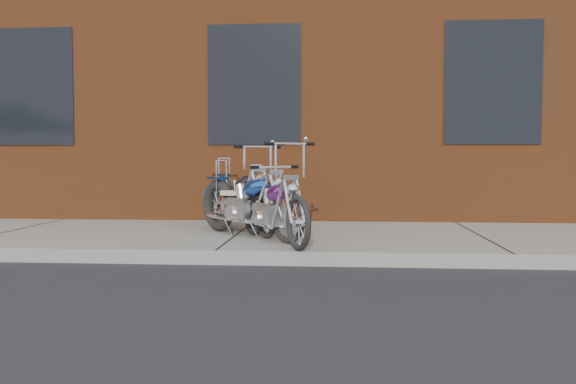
{
  "coord_description": "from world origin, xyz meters",
  "views": [
    {
      "loc": [
        1.23,
        -6.13,
        1.1
      ],
      "look_at": [
        0.69,
        0.8,
        0.71
      ],
      "focal_mm": 38.0,
      "sensor_mm": 36.0,
      "label": 1
    }
  ],
  "objects": [
    {
      "name": "chopper_third",
      "position": [
        -0.01,
        1.71,
        0.54
      ],
      "size": [
        1.19,
        1.93,
        1.11
      ],
      "rotation": [
        0.0,
        0.0,
        -1.04
      ],
      "color": "black",
      "rests_on": "sidewalk"
    },
    {
      "name": "sidewalk",
      "position": [
        0.0,
        1.5,
        0.07
      ],
      "size": [
        22.0,
        3.0,
        0.15
      ],
      "primitive_type": "cube",
      "color": "gray",
      "rests_on": "ground"
    },
    {
      "name": "building_brick",
      "position": [
        0.0,
        8.0,
        4.0
      ],
      "size": [
        22.0,
        10.0,
        8.0
      ],
      "primitive_type": "cube",
      "color": "brown",
      "rests_on": "ground"
    },
    {
      "name": "chopper_purple",
      "position": [
        0.52,
        0.71,
        0.51
      ],
      "size": [
        0.97,
        1.82,
        1.12
      ],
      "rotation": [
        0.0,
        0.0,
        -1.11
      ],
      "color": "black",
      "rests_on": "sidewalk"
    },
    {
      "name": "chopper_blue",
      "position": [
        0.17,
        1.16,
        0.53
      ],
      "size": [
        1.49,
        1.63,
        0.92
      ],
      "rotation": [
        0.0,
        0.0,
        -0.84
      ],
      "color": "black",
      "rests_on": "sidewalk"
    },
    {
      "name": "ground",
      "position": [
        0.0,
        0.0,
        0.0
      ],
      "size": [
        120.0,
        120.0,
        0.0
      ],
      "primitive_type": "plane",
      "color": "#27262B",
      "rests_on": "ground"
    }
  ]
}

